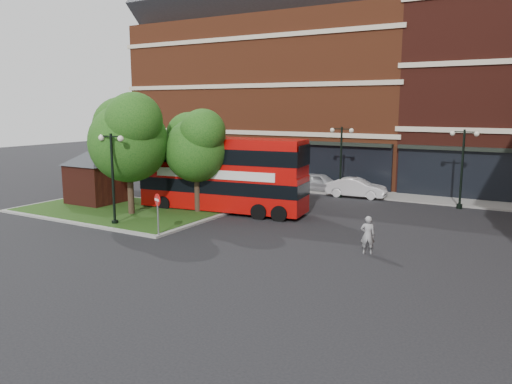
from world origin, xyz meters
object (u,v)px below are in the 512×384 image
Objects in this scene: bus at (222,170)px; car_silver at (319,182)px; car_white at (356,188)px; woman at (368,235)px.

bus is 2.53× the size of car_silver.
car_white is at bearing 50.63° from bus.
bus reaches higher than woman.
woman is 0.41× the size of car_silver.
bus is at bearing 165.76° from car_silver.
car_white is (-4.99, 13.10, -0.16)m from woman.
car_white is at bearing -106.54° from car_silver.
car_silver reaches higher than car_white.
woman is at bearing -150.46° from car_silver.
bus is 6.24× the size of woman.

